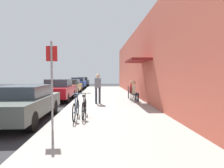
{
  "coord_description": "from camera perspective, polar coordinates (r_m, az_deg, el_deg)",
  "views": [
    {
      "loc": [
        1.83,
        -9.73,
        1.74
      ],
      "look_at": [
        2.72,
        5.86,
        1.03
      ],
      "focal_mm": 30.67,
      "sensor_mm": 36.0,
      "label": 1
    }
  ],
  "objects": [
    {
      "name": "sidewalk_slab",
      "position": [
        11.86,
        -1.22,
        -5.55
      ],
      "size": [
        4.5,
        32.0,
        0.12
      ],
      "primitive_type": "cube",
      "color": "#9E9B93",
      "rests_on": "ground_plane"
    },
    {
      "name": "bicycle_0",
      "position": [
        7.53,
        -8.27,
        -7.08
      ],
      "size": [
        0.46,
        1.71,
        0.9
      ],
      "color": "black",
      "rests_on": "sidewalk_slab"
    },
    {
      "name": "parked_car_1",
      "position": [
        13.72,
        -15.6,
        -1.61
      ],
      "size": [
        1.8,
        4.4,
        1.47
      ],
      "color": "maroon",
      "rests_on": "ground_plane"
    },
    {
      "name": "seated_patron_0",
      "position": [
        11.84,
        6.82,
        -1.9
      ],
      "size": [
        0.48,
        0.42,
        1.29
      ],
      "color": "#232838",
      "rests_on": "sidewalk_slab"
    },
    {
      "name": "cafe_chair_1",
      "position": [
        12.6,
        5.94,
        -2.5
      ],
      "size": [
        0.5,
        0.5,
        0.87
      ],
      "color": "black",
      "rests_on": "sidewalk_slab"
    },
    {
      "name": "pedestrian_standing",
      "position": [
        10.95,
        -4.25,
        -0.65
      ],
      "size": [
        0.36,
        0.22,
        1.7
      ],
      "color": "#232838",
      "rests_on": "sidewalk_slab"
    },
    {
      "name": "parked_car_0",
      "position": [
        7.97,
        -24.9,
        -5.08
      ],
      "size": [
        1.8,
        4.4,
        1.35
      ],
      "color": "#47514C",
      "rests_on": "ground_plane"
    },
    {
      "name": "building_facade",
      "position": [
        12.09,
        10.27,
        6.8
      ],
      "size": [
        1.4,
        32.0,
        5.27
      ],
      "color": "#BC5442",
      "rests_on": "ground_plane"
    },
    {
      "name": "parked_car_3",
      "position": [
        24.83,
        -10.06,
        0.3
      ],
      "size": [
        1.8,
        4.4,
        1.47
      ],
      "color": "navy",
      "rests_on": "ground_plane"
    },
    {
      "name": "street_sign",
      "position": [
        5.81,
        -17.49,
        1.47
      ],
      "size": [
        0.32,
        0.06,
        2.6
      ],
      "color": "gray",
      "rests_on": "sidewalk_slab"
    },
    {
      "name": "parking_meter",
      "position": [
        11.2,
        -10.34,
        -1.81
      ],
      "size": [
        0.12,
        0.1,
        1.32
      ],
      "color": "slate",
      "rests_on": "sidewalk_slab"
    },
    {
      "name": "seated_patron_1",
      "position": [
        12.58,
        6.22,
        -1.63
      ],
      "size": [
        0.47,
        0.41,
        1.29
      ],
      "color": "#232838",
      "rests_on": "sidewalk_slab"
    },
    {
      "name": "bicycle_1",
      "position": [
        7.29,
        -10.7,
        -7.41
      ],
      "size": [
        0.46,
        1.71,
        0.9
      ],
      "color": "black",
      "rests_on": "sidewalk_slab"
    },
    {
      "name": "ground_plane",
      "position": [
        10.05,
        -13.83,
        -7.45
      ],
      "size": [
        60.0,
        60.0,
        0.0
      ],
      "primitive_type": "plane",
      "color": "#2D2D30"
    },
    {
      "name": "parked_car_4",
      "position": [
        31.04,
        -8.7,
        0.76
      ],
      "size": [
        1.8,
        4.4,
        1.46
      ],
      "color": "black",
      "rests_on": "ground_plane"
    },
    {
      "name": "cafe_chair_0",
      "position": [
        11.85,
        6.52,
        -2.82
      ],
      "size": [
        0.52,
        0.52,
        0.87
      ],
      "color": "black",
      "rests_on": "sidewalk_slab"
    },
    {
      "name": "parked_car_2",
      "position": [
        18.86,
        -12.21,
        -0.59
      ],
      "size": [
        1.8,
        4.4,
        1.36
      ],
      "color": "#A58433",
      "rests_on": "ground_plane"
    },
    {
      "name": "cafe_chair_2",
      "position": [
        13.37,
        5.39,
        -2.2
      ],
      "size": [
        0.47,
        0.47,
        0.87
      ],
      "color": "black",
      "rests_on": "sidewalk_slab"
    }
  ]
}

